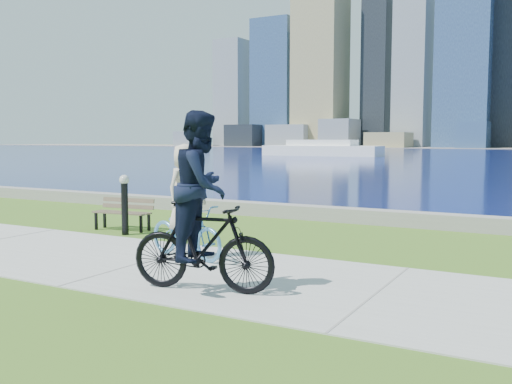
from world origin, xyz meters
TOP-DOWN VIEW (x-y plane):
  - ground at (0.00, 0.00)m, footprint 320.00×320.00m
  - concrete_path at (0.00, 0.00)m, footprint 80.00×3.50m
  - seawall at (0.00, 6.20)m, footprint 90.00×0.50m
  - ferry_near at (-20.07, 57.07)m, footprint 14.29×4.08m
  - park_bench at (-2.66, 2.58)m, footprint 1.43×0.63m
  - bollard_lamp at (-2.18, 2.07)m, footprint 0.21×0.21m
  - cyclist_woman at (0.44, 0.68)m, footprint 1.01×1.86m
  - cyclist_man at (1.91, -0.98)m, footprint 0.98×2.10m

SIDE VIEW (x-z plane):
  - ground at x=0.00m, z-range 0.00..0.00m
  - concrete_path at x=0.00m, z-range 0.00..0.02m
  - seawall at x=0.00m, z-range 0.00..0.35m
  - park_bench at x=-2.66m, z-range 0.08..0.80m
  - bollard_lamp at x=-2.18m, z-range 0.09..1.39m
  - cyclist_woman at x=0.44m, z-range -0.23..1.73m
  - ferry_near at x=-20.07m, z-range -0.16..1.78m
  - cyclist_man at x=1.91m, z-range -0.18..2.25m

